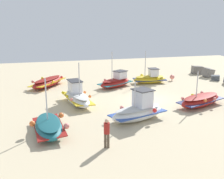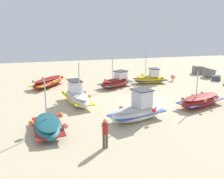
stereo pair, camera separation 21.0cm
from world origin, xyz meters
name	(u,v)px [view 1 (the left image)]	position (x,y,z in m)	size (l,w,h in m)	color
ground_plane	(149,100)	(0.00, 0.00, 0.00)	(48.78, 48.78, 0.00)	beige
fishing_boat_0	(77,97)	(-0.41, -6.27, 0.63)	(4.72, 2.34, 3.62)	white
fishing_boat_1	(201,100)	(2.71, 3.31, 0.48)	(3.07, 4.73, 2.93)	maroon
fishing_boat_2	(49,126)	(5.08, -8.78, 0.43)	(4.20, 2.33, 3.43)	#1E6670
fishing_boat_3	(48,82)	(-7.15, -8.39, 0.48)	(4.87, 4.13, 1.01)	maroon
fishing_boat_4	(116,82)	(-5.22, -1.58, 0.55)	(3.23, 4.14, 3.70)	maroon
fishing_boat_5	(139,111)	(4.38, -2.63, 0.69)	(2.85, 4.48, 2.79)	white
fishing_boat_6	(150,78)	(-5.94, 2.51, 0.53)	(2.07, 3.68, 3.63)	gold
person_walking	(107,131)	(7.99, -5.79, 0.97)	(0.32, 0.32, 1.68)	brown
mooring_buoy_0	(172,77)	(-6.43, 5.38, 0.42)	(0.53, 0.53, 0.69)	#3F3F42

